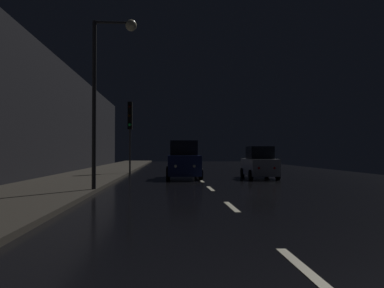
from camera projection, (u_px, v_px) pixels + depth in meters
ground at (195, 176)px, 26.87m from camera, size 25.88×84.00×0.02m
sidewalk_left at (92, 175)px, 26.47m from camera, size 4.40×84.00×0.15m
building_facade_left at (35, 111)px, 22.90m from camera, size 0.80×63.00×7.72m
lane_centerline at (206, 185)px, 19.13m from camera, size 0.16×27.33×0.01m
traffic_light_far_left at (130, 122)px, 28.03m from camera, size 0.32×0.46×5.05m
streetlamp_overhead at (107, 76)px, 15.60m from camera, size 1.70×0.44×6.69m
car_approaching_headlights at (183, 161)px, 24.21m from camera, size 2.05×4.45×2.24m
car_parked_right_far at (259, 164)px, 24.24m from camera, size 1.74×3.78×1.90m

